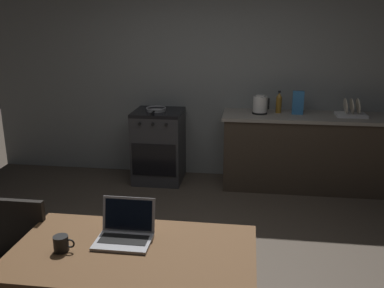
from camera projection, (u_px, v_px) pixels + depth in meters
name	position (u px, v px, depth m)	size (l,w,h in m)	color
ground_plane	(180.00, 271.00, 3.43)	(12.00, 12.00, 0.00)	#473D33
back_wall	(233.00, 73.00, 5.28)	(6.40, 0.10, 2.70)	gray
kitchen_counter	(312.00, 152.00, 5.07)	(2.16, 0.64, 0.91)	#382D23
stove_oven	(159.00, 146.00, 5.32)	(0.60, 0.62, 0.91)	#2D2D30
dining_table	(133.00, 262.00, 2.36)	(1.37, 0.77, 0.74)	brown
chair	(13.00, 260.00, 2.68)	(0.40, 0.40, 0.87)	black
laptop	(125.00, 233.00, 2.44)	(0.32, 0.27, 0.22)	#99999E
electric_kettle	(260.00, 105.00, 5.00)	(0.20, 0.18, 0.22)	black
frying_pan	(156.00, 109.00, 5.16)	(0.25, 0.42, 0.05)	gray
coffee_mug	(61.00, 244.00, 2.33)	(0.12, 0.08, 0.09)	black
cereal_box	(298.00, 103.00, 4.95)	(0.13, 0.05, 0.28)	#3372B2
dish_rack	(351.00, 112.00, 4.88)	(0.34, 0.26, 0.21)	silver
bottle_b	(279.00, 102.00, 5.04)	(0.07, 0.07, 0.27)	#8C601E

